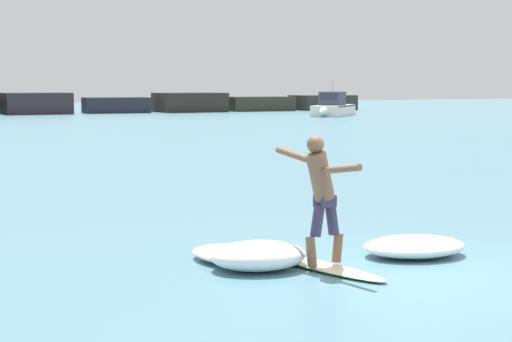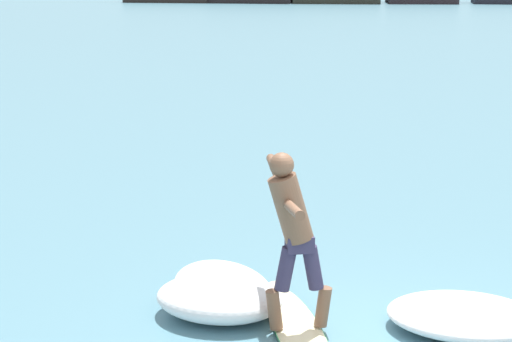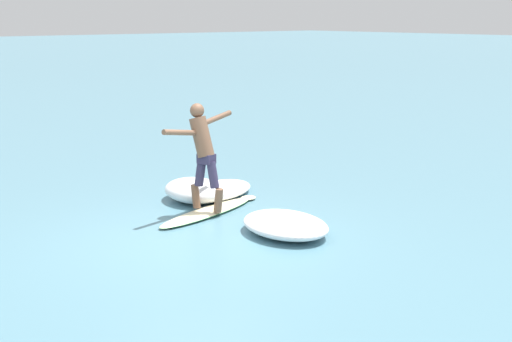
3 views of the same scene
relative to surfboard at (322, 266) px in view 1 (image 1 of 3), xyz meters
The scene contains 8 objects.
ground_plane 1.38m from the surfboard, 42.72° to the right, with size 200.00×200.00×0.00m, color teal.
rock_jetty_breakwater 61.45m from the surfboard, 83.57° to the left, with size 52.75×4.91×1.77m.
surfboard is the anchor object (origin of this frame).
surfer 1.09m from the surfboard, 136.11° to the right, with size 0.74×1.63×1.78m.
fishing_boat_near_jetty 54.57m from the surfboard, 60.89° to the left, with size 5.72×5.98×2.77m.
wave_foam_at_tail 1.20m from the surfboard, 136.27° to the left, with size 1.60×1.97×0.21m.
wave_foam_at_nose 1.68m from the surfboard, ahead, with size 1.67×1.31×0.30m.
wave_foam_beside 0.90m from the surfboard, 159.73° to the left, with size 1.48×1.21×0.40m.
Camera 1 is at (-6.52, -9.26, 2.55)m, focal length 60.00 mm.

